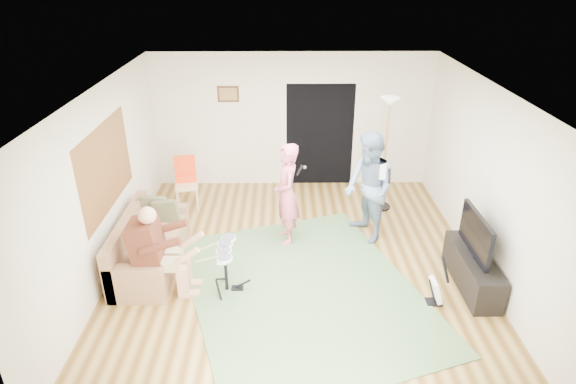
# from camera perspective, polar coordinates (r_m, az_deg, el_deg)

# --- Properties ---
(floor) EXTENTS (6.00, 6.00, 0.00)m
(floor) POSITION_cam_1_polar(r_m,az_deg,el_deg) (7.52, 0.96, -8.47)
(floor) COLOR brown
(floor) RESTS_ON ground
(walls) EXTENTS (5.50, 6.00, 2.70)m
(walls) POSITION_cam_1_polar(r_m,az_deg,el_deg) (6.86, 1.04, 0.89)
(walls) COLOR beige
(walls) RESTS_ON floor
(ceiling) EXTENTS (6.00, 6.00, 0.00)m
(ceiling) POSITION_cam_1_polar(r_m,az_deg,el_deg) (6.41, 1.14, 11.91)
(ceiling) COLOR white
(ceiling) RESTS_ON walls
(window_blinds) EXTENTS (0.00, 2.05, 2.05)m
(window_blinds) POSITION_cam_1_polar(r_m,az_deg,el_deg) (7.41, -20.75, 2.79)
(window_blinds) COLOR brown
(window_blinds) RESTS_ON walls
(doorway) EXTENTS (2.10, 0.00, 2.10)m
(doorway) POSITION_cam_1_polar(r_m,az_deg,el_deg) (9.77, 3.79, 6.70)
(doorway) COLOR black
(doorway) RESTS_ON walls
(picture_frame) EXTENTS (0.42, 0.03, 0.32)m
(picture_frame) POSITION_cam_1_polar(r_m,az_deg,el_deg) (9.56, -7.10, 11.45)
(picture_frame) COLOR #3F2314
(picture_frame) RESTS_ON walls
(area_rug) EXTENTS (4.08, 4.57, 0.02)m
(area_rug) POSITION_cam_1_polar(r_m,az_deg,el_deg) (6.98, 1.86, -11.52)
(area_rug) COLOR #4C6D42
(area_rug) RESTS_ON floor
(sofa) EXTENTS (0.81, 1.97, 0.80)m
(sofa) POSITION_cam_1_polar(r_m,az_deg,el_deg) (7.67, -16.49, -6.57)
(sofa) COLOR #926949
(sofa) RESTS_ON floor
(drummer) EXTENTS (0.86, 0.48, 1.33)m
(drummer) POSITION_cam_1_polar(r_m,az_deg,el_deg) (6.91, -14.76, -7.75)
(drummer) COLOR #572618
(drummer) RESTS_ON sofa
(drum_kit) EXTENTS (0.40, 0.72, 0.74)m
(drum_kit) POSITION_cam_1_polar(r_m,az_deg,el_deg) (6.86, -7.37, -9.26)
(drum_kit) COLOR black
(drum_kit) RESTS_ON floor
(singer) EXTENTS (0.48, 0.67, 1.70)m
(singer) POSITION_cam_1_polar(r_m,az_deg,el_deg) (7.71, -0.14, -0.28)
(singer) COLOR #D25B76
(singer) RESTS_ON floor
(microphone) EXTENTS (0.06, 0.06, 0.24)m
(microphone) POSITION_cam_1_polar(r_m,az_deg,el_deg) (7.54, 1.38, 2.59)
(microphone) COLOR black
(microphone) RESTS_ON singer
(guitarist) EXTENTS (0.97, 1.08, 1.84)m
(guitarist) POSITION_cam_1_polar(r_m,az_deg,el_deg) (7.87, 9.57, 0.47)
(guitarist) COLOR slate
(guitarist) RESTS_ON floor
(guitar_held) EXTENTS (0.24, 0.61, 0.26)m
(guitar_held) POSITION_cam_1_polar(r_m,az_deg,el_deg) (7.77, 11.20, 2.68)
(guitar_held) COLOR silver
(guitar_held) RESTS_ON guitarist
(guitar_spare) EXTENTS (0.28, 0.25, 0.76)m
(guitar_spare) POSITION_cam_1_polar(r_m,az_deg,el_deg) (6.92, 17.15, -11.02)
(guitar_spare) COLOR black
(guitar_spare) RESTS_ON floor
(torchiere_lamp) EXTENTS (0.38, 0.38, 2.12)m
(torchiere_lamp) POSITION_cam_1_polar(r_m,az_deg,el_deg) (8.75, 11.63, 6.70)
(torchiere_lamp) COLOR black
(torchiere_lamp) RESTS_ON floor
(dining_chair) EXTENTS (0.48, 0.50, 0.97)m
(dining_chair) POSITION_cam_1_polar(r_m,az_deg,el_deg) (9.22, -11.83, 0.26)
(dining_chair) COLOR beige
(dining_chair) RESTS_ON floor
(tv_cabinet) EXTENTS (0.40, 1.40, 0.50)m
(tv_cabinet) POSITION_cam_1_polar(r_m,az_deg,el_deg) (7.42, 21.00, -8.65)
(tv_cabinet) COLOR black
(tv_cabinet) RESTS_ON floor
(television) EXTENTS (0.06, 1.02, 0.59)m
(television) POSITION_cam_1_polar(r_m,az_deg,el_deg) (7.10, 21.38, -4.65)
(television) COLOR black
(television) RESTS_ON tv_cabinet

